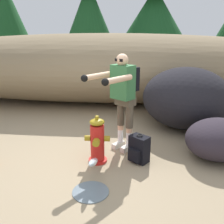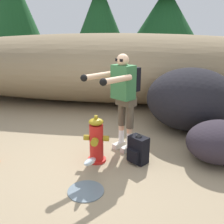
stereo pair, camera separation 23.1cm
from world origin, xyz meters
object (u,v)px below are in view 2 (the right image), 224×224
Objects in this scene: spare_backpack at (138,150)px; boulder_large at (191,99)px; utility_worker at (123,91)px; boulder_mid at (220,141)px; fire_hydrant at (96,141)px.

spare_backpack is 0.25× the size of boulder_large.
boulder_large is (1.07, 1.65, 0.43)m from spare_backpack.
boulder_large reaches higher than spare_backpack.
utility_worker reaches higher than boulder_mid.
boulder_mid is at bearing 122.31° from utility_worker.
fire_hydrant is 1.66× the size of spare_backpack.
fire_hydrant is 0.67× the size of boulder_mid.
utility_worker is at bearing -107.57° from spare_backpack.
fire_hydrant is 0.46× the size of utility_worker.
spare_backpack is 1.34m from boulder_mid.
boulder_mid is (1.98, 0.28, -0.03)m from fire_hydrant.
fire_hydrant is at bearing -135.60° from boulder_large.
spare_backpack is at bearing -122.85° from boulder_large.
utility_worker is 0.99m from spare_backpack.
boulder_mid is (0.25, -1.42, -0.32)m from boulder_large.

